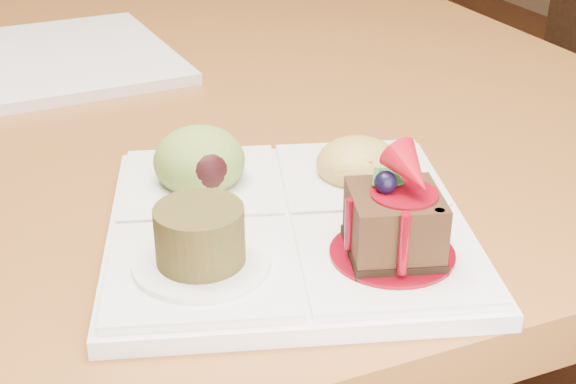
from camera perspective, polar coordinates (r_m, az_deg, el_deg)
name	(u,v)px	position (r m, az deg, el deg)	size (l,w,h in m)	color
dining_table	(76,43)	(1.25, -14.85, 10.20)	(1.00, 1.80, 0.75)	brown
chair_right	(554,125)	(1.49, 18.40, 4.58)	(0.44, 0.44, 0.87)	black
sampler_plate	(285,210)	(0.55, -0.20, -1.28)	(0.30, 0.30, 0.10)	white
second_plate	(43,60)	(0.94, -17.05, 8.93)	(0.27, 0.27, 0.01)	white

